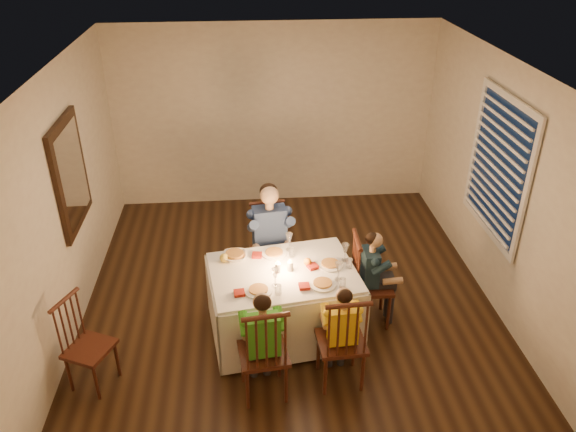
{
  "coord_description": "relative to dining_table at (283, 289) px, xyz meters",
  "views": [
    {
      "loc": [
        -0.45,
        -5.09,
        3.9
      ],
      "look_at": [
        0.0,
        0.15,
        0.99
      ],
      "focal_mm": 35.0,
      "sensor_mm": 36.0,
      "label": 1
    }
  ],
  "objects": [
    {
      "name": "child_green",
      "position": [
        -0.24,
        -0.81,
        -0.54
      ],
      "size": [
        0.41,
        0.39,
        1.11
      ],
      "primitive_type": null,
      "rotation": [
        0.0,
        0.0,
        3.26
      ],
      "color": "green",
      "rests_on": "ground"
    },
    {
      "name": "wall_left",
      "position": [
        -2.14,
        0.54,
        0.76
      ],
      "size": [
        0.02,
        5.0,
        2.6
      ],
      "primitive_type": "cube",
      "color": "silver",
      "rests_on": "ground"
    },
    {
      "name": "chair_extra",
      "position": [
        -1.79,
        -0.57,
        -0.54
      ],
      "size": [
        0.49,
        0.5,
        0.93
      ],
      "primitive_type": null,
      "rotation": [
        0.0,
        0.0,
        1.13
      ],
      "color": "#38170F",
      "rests_on": "ground"
    },
    {
      "name": "squash",
      "position": [
        -0.58,
        0.22,
        0.26
      ],
      "size": [
        0.09,
        0.09,
        0.09
      ],
      "primitive_type": "sphere",
      "color": "gold",
      "rests_on": "dining_table"
    },
    {
      "name": "wall_mirror",
      "position": [
        -2.11,
        0.84,
        0.96
      ],
      "size": [
        0.06,
        0.95,
        1.15
      ],
      "color": "black",
      "rests_on": "wall_left"
    },
    {
      "name": "chair_end",
      "position": [
        0.93,
        0.11,
        -0.54
      ],
      "size": [
        0.42,
        0.43,
        1.03
      ],
      "primitive_type": null,
      "rotation": [
        0.0,
        0.0,
        1.54
      ],
      "color": "#38170F",
      "rests_on": "ground"
    },
    {
      "name": "ceiling",
      "position": [
        0.11,
        0.54,
        2.06
      ],
      "size": [
        5.0,
        5.0,
        0.0
      ],
      "primitive_type": "plane",
      "color": "white",
      "rests_on": "wall_back"
    },
    {
      "name": "window_blinds",
      "position": [
        2.31,
        0.64,
        0.96
      ],
      "size": [
        0.07,
        1.34,
        1.54
      ],
      "color": "black",
      "rests_on": "wall_right"
    },
    {
      "name": "candle_right",
      "position": [
        0.07,
        0.01,
        0.27
      ],
      "size": [
        0.06,
        0.06,
        0.1
      ],
      "primitive_type": "cylinder",
      "color": "white",
      "rests_on": "dining_table"
    },
    {
      "name": "orange_fruit",
      "position": [
        0.25,
        0.09,
        0.26
      ],
      "size": [
        0.08,
        0.08,
        0.08
      ],
      "primitive_type": "sphere",
      "color": "orange",
      "rests_on": "dining_table"
    },
    {
      "name": "ground",
      "position": [
        0.11,
        0.54,
        -0.54
      ],
      "size": [
        5.0,
        5.0,
        0.0
      ],
      "primitive_type": "plane",
      "color": "black",
      "rests_on": "ground"
    },
    {
      "name": "adult",
      "position": [
        -0.08,
        0.8,
        -0.54
      ],
      "size": [
        0.54,
        0.5,
        1.3
      ],
      "primitive_type": null,
      "rotation": [
        0.0,
        0.0,
        0.12
      ],
      "color": "navy",
      "rests_on": "ground"
    },
    {
      "name": "chair_near_right",
      "position": [
        0.47,
        -0.72,
        -0.54
      ],
      "size": [
        0.45,
        0.43,
        1.03
      ],
      "primitive_type": null,
      "rotation": [
        0.0,
        0.0,
        3.2
      ],
      "color": "#38170F",
      "rests_on": "ground"
    },
    {
      "name": "setting_yellow",
      "position": [
        0.35,
        -0.26,
        0.23
      ],
      "size": [
        0.29,
        0.29,
        0.02
      ],
      "primitive_type": "cylinder",
      "rotation": [
        0.0,
        0.0,
        0.14
      ],
      "color": "white",
      "rests_on": "dining_table"
    },
    {
      "name": "setting_adult",
      "position": [
        -0.07,
        0.32,
        0.23
      ],
      "size": [
        0.29,
        0.29,
        0.02
      ],
      "primitive_type": "cylinder",
      "rotation": [
        0.0,
        0.0,
        0.14
      ],
      "color": "white",
      "rests_on": "dining_table"
    },
    {
      "name": "serving_bowl",
      "position": [
        -0.47,
        0.27,
        0.25
      ],
      "size": [
        0.24,
        0.24,
        0.06
      ],
      "primitive_type": "imported",
      "rotation": [
        0.0,
        0.0,
        0.01
      ],
      "color": "white",
      "rests_on": "dining_table"
    },
    {
      "name": "setting_teal",
      "position": [
        0.48,
        0.06,
        0.23
      ],
      "size": [
        0.29,
        0.29,
        0.02
      ],
      "primitive_type": "cylinder",
      "rotation": [
        0.0,
        0.0,
        0.14
      ],
      "color": "white",
      "rests_on": "dining_table"
    },
    {
      "name": "setting_green",
      "position": [
        -0.25,
        -0.31,
        0.23
      ],
      "size": [
        0.29,
        0.29,
        0.02
      ],
      "primitive_type": "cylinder",
      "rotation": [
        0.0,
        0.0,
        0.14
      ],
      "color": "white",
      "rests_on": "dining_table"
    },
    {
      "name": "dining_table",
      "position": [
        0.0,
        0.0,
        0.0
      ],
      "size": [
        1.58,
        1.24,
        0.73
      ],
      "rotation": [
        0.0,
        0.0,
        0.14
      ],
      "color": "white",
      "rests_on": "ground"
    },
    {
      "name": "child_teal",
      "position": [
        0.93,
        0.11,
        -0.54
      ],
      "size": [
        0.34,
        0.37,
        1.08
      ],
      "primitive_type": null,
      "rotation": [
        0.0,
        0.0,
        1.54
      ],
      "color": "#172C3B",
      "rests_on": "ground"
    },
    {
      "name": "candle_left",
      "position": [
        -0.05,
        -0.01,
        0.27
      ],
      "size": [
        0.06,
        0.06,
        0.1
      ],
      "primitive_type": "cylinder",
      "color": "white",
      "rests_on": "dining_table"
    },
    {
      "name": "wall_back",
      "position": [
        0.11,
        3.04,
        0.76
      ],
      "size": [
        4.5,
        0.02,
        2.6
      ],
      "primitive_type": "cube",
      "color": "silver",
      "rests_on": "ground"
    },
    {
      "name": "chair_near_left",
      "position": [
        -0.24,
        -0.81,
        -0.54
      ],
      "size": [
        0.47,
        0.45,
        1.03
      ],
      "primitive_type": null,
      "rotation": [
        0.0,
        0.0,
        3.26
      ],
      "color": "#38170F",
      "rests_on": "ground"
    },
    {
      "name": "wall_right",
      "position": [
        2.36,
        0.54,
        0.76
      ],
      "size": [
        0.02,
        5.0,
        2.6
      ],
      "primitive_type": "cube",
      "color": "silver",
      "rests_on": "ground"
    },
    {
      "name": "child_yellow",
      "position": [
        0.47,
        -0.72,
        -0.54
      ],
      "size": [
        0.36,
        0.33,
        1.05
      ],
      "primitive_type": null,
      "rotation": [
        0.0,
        0.0,
        3.2
      ],
      "color": "yellow",
      "rests_on": "ground"
    },
    {
      "name": "chair_adult",
      "position": [
        -0.08,
        0.8,
        -0.54
      ],
      "size": [
        0.47,
        0.45,
        1.03
      ],
      "primitive_type": null,
      "rotation": [
        0.0,
        0.0,
        0.12
      ],
      "color": "#38170F",
      "rests_on": "ground"
    }
  ]
}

